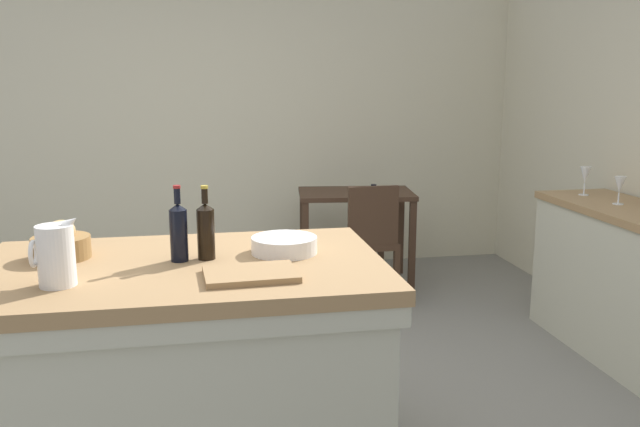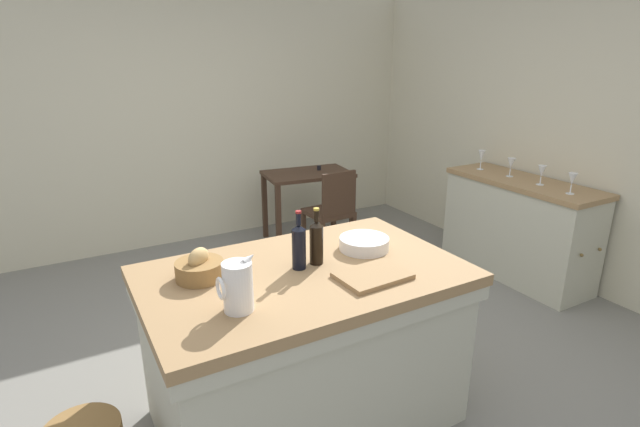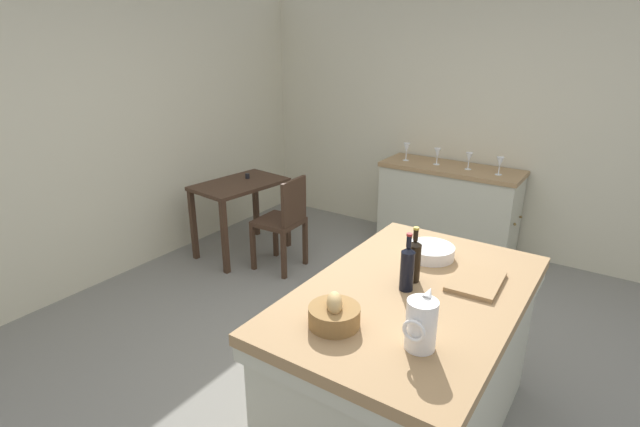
% 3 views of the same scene
% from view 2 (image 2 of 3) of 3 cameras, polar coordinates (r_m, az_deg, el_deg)
% --- Properties ---
extents(ground_plane, '(6.76, 6.76, 0.00)m').
position_cam_2_polar(ground_plane, '(3.48, -1.34, -16.11)').
color(ground_plane, slate).
extents(wall_back, '(5.32, 0.12, 2.60)m').
position_cam_2_polar(wall_back, '(5.35, -14.90, 10.60)').
color(wall_back, beige).
rests_on(wall_back, ground).
extents(wall_right, '(0.12, 5.20, 2.60)m').
position_cam_2_polar(wall_right, '(4.73, 27.84, 8.14)').
color(wall_right, beige).
rests_on(wall_right, ground).
extents(island_table, '(1.62, 1.02, 0.91)m').
position_cam_2_polar(island_table, '(2.72, -1.78, -14.71)').
color(island_table, '#99754C').
rests_on(island_table, ground).
extents(side_cabinet, '(0.52, 1.40, 0.90)m').
position_cam_2_polar(side_cabinet, '(4.77, 22.11, -1.58)').
color(side_cabinet, '#99754C').
rests_on(side_cabinet, ground).
extents(writing_desk, '(0.96, 0.66, 0.81)m').
position_cam_2_polar(writing_desk, '(5.21, -1.43, 3.50)').
color(writing_desk, '#3D281C').
rests_on(writing_desk, ground).
extents(wooden_chair, '(0.42, 0.42, 0.91)m').
position_cam_2_polar(wooden_chair, '(4.73, 1.37, 0.26)').
color(wooden_chair, '#3D281C').
rests_on(wooden_chair, ground).
extents(pitcher, '(0.17, 0.13, 0.26)m').
position_cam_2_polar(pitcher, '(2.13, -9.62, -8.39)').
color(pitcher, white).
rests_on(pitcher, island_table).
extents(wash_bowl, '(0.28, 0.28, 0.07)m').
position_cam_2_polar(wash_bowl, '(2.76, 5.18, -3.50)').
color(wash_bowl, white).
rests_on(wash_bowl, island_table).
extents(bread_basket, '(0.24, 0.24, 0.16)m').
position_cam_2_polar(bread_basket, '(2.47, -13.91, -6.22)').
color(bread_basket, olive).
rests_on(bread_basket, island_table).
extents(cutting_board, '(0.36, 0.26, 0.02)m').
position_cam_2_polar(cutting_board, '(2.44, 6.17, -7.22)').
color(cutting_board, '#99754C').
rests_on(cutting_board, island_table).
extents(wine_bottle_dark, '(0.07, 0.07, 0.31)m').
position_cam_2_polar(wine_bottle_dark, '(2.54, -0.42, -3.27)').
color(wine_bottle_dark, black).
rests_on(wine_bottle_dark, island_table).
extents(wine_bottle_amber, '(0.07, 0.07, 0.31)m').
position_cam_2_polar(wine_bottle_amber, '(2.49, -2.49, -3.75)').
color(wine_bottle_amber, black).
rests_on(wine_bottle_amber, island_table).
extents(wine_glass_far_left, '(0.07, 0.07, 0.17)m').
position_cam_2_polar(wine_glass_far_left, '(4.32, 27.39, 3.54)').
color(wine_glass_far_left, white).
rests_on(wine_glass_far_left, side_cabinet).
extents(wine_glass_left, '(0.07, 0.07, 0.17)m').
position_cam_2_polar(wine_glass_left, '(4.51, 24.49, 4.48)').
color(wine_glass_left, white).
rests_on(wine_glass_left, side_cabinet).
extents(wine_glass_middle, '(0.07, 0.07, 0.17)m').
position_cam_2_polar(wine_glass_middle, '(4.71, 21.42, 5.41)').
color(wine_glass_middle, white).
rests_on(wine_glass_middle, side_cabinet).
extents(wine_glass_right, '(0.07, 0.07, 0.18)m').
position_cam_2_polar(wine_glass_right, '(4.90, 18.35, 6.36)').
color(wine_glass_right, white).
rests_on(wine_glass_right, side_cabinet).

